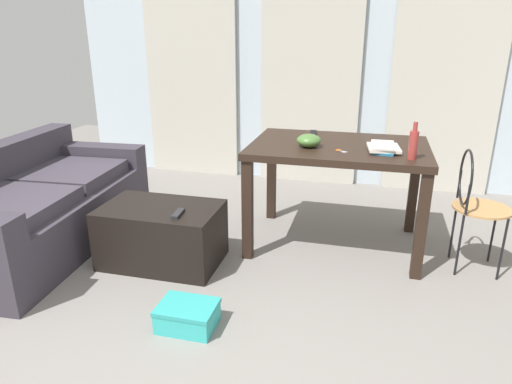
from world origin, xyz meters
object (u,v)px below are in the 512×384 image
craft_table (338,159)px  book_stack (384,148)px  wire_chair (474,197)px  shoebox (188,316)px  coffee_table (162,235)px  couch (36,207)px  bottle_near (413,144)px  scissors (340,151)px  tv_remote_primary (178,214)px  tv_remote_on_table (313,133)px  bowl (309,141)px

craft_table → book_stack: (0.31, -0.12, 0.13)m
wire_chair → shoebox: (-1.61, -1.12, -0.45)m
craft_table → wire_chair: 0.94m
wire_chair → coffee_table: bearing=-167.8°
couch → coffee_table: couch is taller
couch → craft_table: (2.21, 0.56, 0.39)m
craft_table → wire_chair: bearing=-9.8°
couch → bottle_near: bearing=6.0°
scissors → craft_table: bearing=96.7°
craft_table → scissors: 0.22m
couch → book_stack: size_ratio=6.98×
coffee_table → tv_remote_primary: tv_remote_primary is taller
wire_chair → tv_remote_on_table: bearing=158.9°
tv_remote_on_table → scissors: 0.53m
wire_chair → book_stack: wire_chair is taller
couch → craft_table: bearing=14.3°
coffee_table → craft_table: 1.39m
wire_chair → craft_table: bearing=170.2°
wire_chair → bottle_near: bearing=-164.1°
couch → shoebox: bearing=-25.2°
scissors → wire_chair: bearing=1.9°
bowl → tv_remote_primary: 1.05m
bowl → tv_remote_primary: size_ratio=1.11×
coffee_table → shoebox: 0.83m
book_stack → tv_remote_primary: (-1.28, -0.59, -0.38)m
book_stack → scissors: book_stack is taller
tv_remote_primary → shoebox: 0.73m
book_stack → scissors: 0.30m
wire_chair → bowl: size_ratio=4.92×
bowl → book_stack: bowl is taller
scissors → shoebox: bearing=-123.1°
wire_chair → shoebox: 2.01m
wire_chair → book_stack: bearing=176.6°
couch → tv_remote_primary: bearing=-6.8°
book_stack → shoebox: bearing=-130.8°
wire_chair → tv_remote_primary: size_ratio=5.45×
coffee_table → bowl: size_ratio=4.74×
shoebox → craft_table: bearing=61.7°
coffee_table → craft_table: size_ratio=0.64×
tv_remote_on_table → shoebox: size_ratio=0.55×
bottle_near → book_stack: 0.25m
craft_table → tv_remote_on_table: 0.38m
shoebox → wire_chair: bearing=34.9°
couch → wire_chair: bearing=7.4°
bowl → book_stack: (0.51, 0.00, -0.02)m
coffee_table → bottle_near: (1.64, 0.32, 0.68)m
book_stack → tv_remote_primary: book_stack is taller
book_stack → tv_remote_on_table: size_ratio=1.56×
tv_remote_on_table → shoebox: (-0.46, -1.56, -0.73)m
coffee_table → scissors: size_ratio=9.49×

